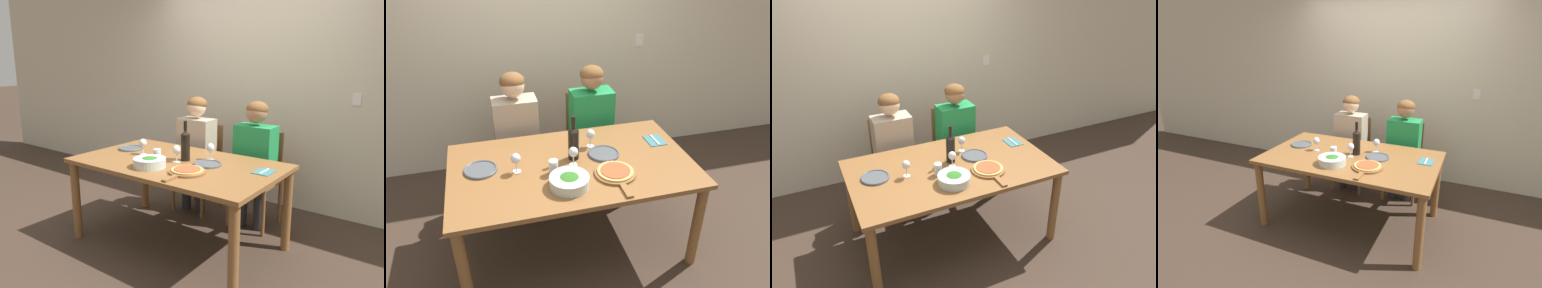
% 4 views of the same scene
% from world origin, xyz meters
% --- Properties ---
extents(ground_plane, '(40.00, 40.00, 0.00)m').
position_xyz_m(ground_plane, '(0.00, 0.00, 0.00)').
color(ground_plane, '#3D2D23').
extents(back_wall, '(10.00, 0.06, 2.70)m').
position_xyz_m(back_wall, '(0.00, 1.43, 1.35)').
color(back_wall, beige).
rests_on(back_wall, ground).
extents(dining_table, '(1.78, 1.03, 0.76)m').
position_xyz_m(dining_table, '(0.00, 0.00, 0.67)').
color(dining_table, brown).
rests_on(dining_table, ground).
extents(chair_left, '(0.42, 0.42, 0.93)m').
position_xyz_m(chair_left, '(-0.32, 0.83, 0.51)').
color(chair_left, brown).
rests_on(chair_left, ground).
extents(chair_right, '(0.42, 0.42, 0.93)m').
position_xyz_m(chair_right, '(0.37, 0.83, 0.51)').
color(chair_right, brown).
rests_on(chair_right, ground).
extents(person_woman, '(0.47, 0.51, 1.25)m').
position_xyz_m(person_woman, '(-0.32, 0.72, 0.75)').
color(person_woman, '#28282D').
rests_on(person_woman, ground).
extents(person_man, '(0.47, 0.51, 1.25)m').
position_xyz_m(person_man, '(0.37, 0.72, 0.75)').
color(person_man, '#28282D').
rests_on(person_man, ground).
extents(wine_bottle, '(0.08, 0.08, 0.35)m').
position_xyz_m(wine_bottle, '(0.03, 0.07, 0.91)').
color(wine_bottle, black).
rests_on(wine_bottle, dining_table).
extents(broccoli_bowl, '(0.27, 0.27, 0.08)m').
position_xyz_m(broccoli_bowl, '(-0.08, -0.26, 0.80)').
color(broccoli_bowl, silver).
rests_on(broccoli_bowl, dining_table).
extents(dinner_plate_left, '(0.24, 0.24, 0.02)m').
position_xyz_m(dinner_plate_left, '(-0.65, 0.08, 0.77)').
color(dinner_plate_left, '#4C5156').
rests_on(dinner_plate_left, dining_table).
extents(dinner_plate_right, '(0.24, 0.24, 0.02)m').
position_xyz_m(dinner_plate_right, '(0.27, 0.06, 0.77)').
color(dinner_plate_right, '#4C5156').
rests_on(dinner_plate_right, dining_table).
extents(pizza_on_board, '(0.30, 0.44, 0.04)m').
position_xyz_m(pizza_on_board, '(0.26, -0.22, 0.78)').
color(pizza_on_board, brown).
rests_on(pizza_on_board, dining_table).
extents(wine_glass_left, '(0.07, 0.07, 0.15)m').
position_xyz_m(wine_glass_left, '(-0.40, -0.00, 0.87)').
color(wine_glass_left, silver).
rests_on(wine_glass_left, dining_table).
extents(wine_glass_right, '(0.07, 0.07, 0.15)m').
position_xyz_m(wine_glass_right, '(0.20, 0.21, 0.87)').
color(wine_glass_right, silver).
rests_on(wine_glass_right, dining_table).
extents(wine_glass_centre, '(0.07, 0.07, 0.15)m').
position_xyz_m(wine_glass_centre, '(0.01, -0.02, 0.87)').
color(wine_glass_centre, silver).
rests_on(wine_glass_centre, dining_table).
extents(water_tumbler, '(0.07, 0.07, 0.11)m').
position_xyz_m(water_tumbler, '(-0.16, -0.09, 0.82)').
color(water_tumbler, silver).
rests_on(water_tumbler, dining_table).
extents(fork_on_napkin, '(0.14, 0.18, 0.01)m').
position_xyz_m(fork_on_napkin, '(0.74, 0.16, 0.77)').
color(fork_on_napkin, '#387075').
rests_on(fork_on_napkin, dining_table).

